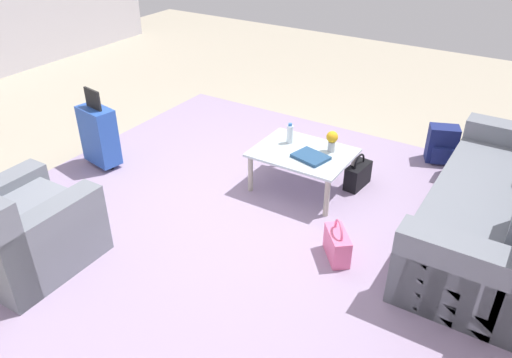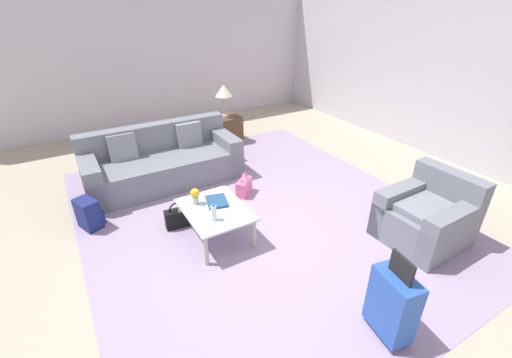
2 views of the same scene
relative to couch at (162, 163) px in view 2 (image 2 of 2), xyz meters
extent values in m
plane|color=#A89E89|center=(2.20, 0.60, -0.30)|extent=(12.00, 12.00, 0.00)
cube|color=silver|center=(2.20, 4.66, 1.25)|extent=(10.24, 0.12, 3.10)
cube|color=silver|center=(-2.86, 0.60, 1.25)|extent=(0.12, 8.00, 3.10)
cube|color=#9984A3|center=(1.60, 0.80, -0.30)|extent=(5.20, 4.40, 0.01)
cube|color=slate|center=(0.10, 0.00, -0.07)|extent=(0.96, 2.33, 0.45)
cube|color=slate|center=(-0.27, 0.00, 0.13)|extent=(0.22, 2.33, 0.86)
cube|color=slate|center=(0.10, 1.04, 0.02)|extent=(0.96, 0.24, 0.63)
cube|color=slate|center=(0.10, -1.04, 0.02)|extent=(0.96, 0.24, 0.63)
cube|color=gray|center=(-0.11, 0.52, 0.33)|extent=(0.13, 0.40, 0.40)
cube|color=gray|center=(-0.11, -0.52, 0.33)|extent=(0.18, 0.40, 0.41)
cube|color=slate|center=(3.10, 2.20, -0.08)|extent=(0.86, 0.90, 0.44)
cube|color=slate|center=(3.09, 2.55, 0.12)|extent=(0.85, 0.21, 0.84)
cube|color=slate|center=(3.42, 2.20, 0.00)|extent=(0.21, 0.90, 0.60)
cube|color=slate|center=(2.77, 2.20, 0.00)|extent=(0.21, 0.90, 0.60)
cube|color=gray|center=(3.10, 2.15, 0.18)|extent=(0.62, 0.64, 0.08)
cube|color=silver|center=(1.80, 0.10, 0.10)|extent=(0.91, 0.70, 0.02)
cylinder|color=#ADA899|center=(1.39, 0.40, -0.11)|extent=(0.05, 0.05, 0.38)
cylinder|color=#ADA899|center=(2.20, 0.40, -0.11)|extent=(0.05, 0.05, 0.38)
cylinder|color=#ADA899|center=(1.39, -0.20, -0.11)|extent=(0.05, 0.05, 0.38)
cylinder|color=#ADA899|center=(2.20, -0.20, -0.11)|extent=(0.05, 0.05, 0.38)
cylinder|color=silver|center=(2.00, 0.00, 0.20)|extent=(0.06, 0.06, 0.18)
cylinder|color=#2D6BBC|center=(2.00, 0.00, 0.30)|extent=(0.04, 0.04, 0.02)
cube|color=navy|center=(1.68, 0.18, 0.12)|extent=(0.35, 0.30, 0.03)
cylinder|color=#B2B7BC|center=(1.58, -0.05, 0.16)|extent=(0.07, 0.07, 0.10)
sphere|color=gold|center=(1.58, -0.05, 0.26)|extent=(0.11, 0.11, 0.11)
cube|color=#513823|center=(-1.00, 1.60, -0.04)|extent=(0.54, 0.54, 0.52)
cylinder|color=#ADA899|center=(-1.00, 1.60, 0.24)|extent=(0.18, 0.18, 0.02)
cylinder|color=#ADA899|center=(-1.00, 1.60, 0.44)|extent=(0.04, 0.04, 0.38)
cone|color=beige|center=(-1.00, 1.60, 0.74)|extent=(0.33, 0.33, 0.22)
cube|color=#2851AD|center=(3.80, 0.80, 0.05)|extent=(0.43, 0.28, 0.60)
cube|color=black|center=(3.80, 0.80, 0.45)|extent=(0.24, 0.06, 0.20)
cylinder|color=black|center=(3.66, 0.82, -0.27)|extent=(0.03, 0.05, 0.05)
cylinder|color=black|center=(3.93, 0.78, -0.27)|extent=(0.03, 0.05, 0.05)
cube|color=pink|center=(1.07, 0.89, -0.18)|extent=(0.31, 0.34, 0.24)
torus|color=pink|center=(1.07, 0.89, -0.04)|extent=(0.14, 0.16, 0.20)
cube|color=black|center=(1.35, -0.23, -0.18)|extent=(0.17, 0.33, 0.24)
torus|color=black|center=(1.35, -0.23, -0.04)|extent=(0.04, 0.20, 0.20)
cube|color=navy|center=(0.80, -1.20, -0.10)|extent=(0.35, 0.30, 0.40)
cube|color=navy|center=(0.75, -1.09, -0.18)|extent=(0.22, 0.13, 0.18)
camera|label=1|loc=(-0.05, 3.88, 2.30)|focal=35.00mm
camera|label=2|loc=(4.96, -1.21, 2.31)|focal=24.00mm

